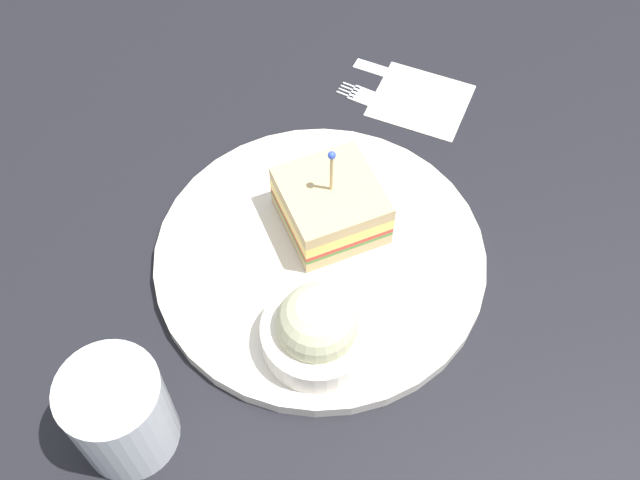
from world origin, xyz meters
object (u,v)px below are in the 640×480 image
Objects in this scene: sandwich_half_center at (331,206)px; napkin at (421,100)px; coleslaw_bowl at (316,329)px; knife at (400,76)px; fork at (378,101)px; drink_glass at (122,416)px; plate at (320,257)px.

sandwich_half_center is 19.66cm from napkin.
knife is (8.10, 32.71, -3.66)cm from coleslaw_bowl.
sandwich_half_center is 21.91cm from knife.
sandwich_half_center is 1.01× the size of fork.
knife is (7.18, 20.37, -3.69)cm from sandwich_half_center.
drink_glass is at bearing -127.28° from sandwich_half_center.
coleslaw_bowl reaches higher than knife.
plate is 9.46cm from coleslaw_bowl.
napkin is (10.15, 29.29, -3.76)cm from coleslaw_bowl.
coleslaw_bowl is at bearing 28.22° from drink_glass.
coleslaw_bowl is 33.90cm from knife.
napkin is 0.86× the size of fork.
drink_glass is (-15.25, -20.04, 0.08)cm from sandwich_half_center.
sandwich_half_center reaches higher than napkin.
sandwich_half_center reaches higher than fork.
coleslaw_bowl is at bearing -101.12° from fork.
drink_glass reaches higher than coleslaw_bowl.
plate is 4.75cm from sandwich_half_center.
plate is at bearing 89.67° from coleslaw_bowl.
fork is at bearing 74.27° from plate.
knife is at bearing 71.30° from plate.
sandwich_half_center is at bearing 52.72° from drink_glass.
sandwich_half_center reaches higher than coleslaw_bowl.
sandwich_half_center is 1.24× the size of drink_glass.
sandwich_half_center is 0.99× the size of knife.
plate is 22.73cm from napkin.
drink_glass reaches higher than knife.
plate reaches higher than fork.
fork is at bearing 78.88° from coleslaw_bowl.
coleslaw_bowl is at bearing -103.91° from knife.
drink_glass reaches higher than plate.
drink_glass reaches higher than fork.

